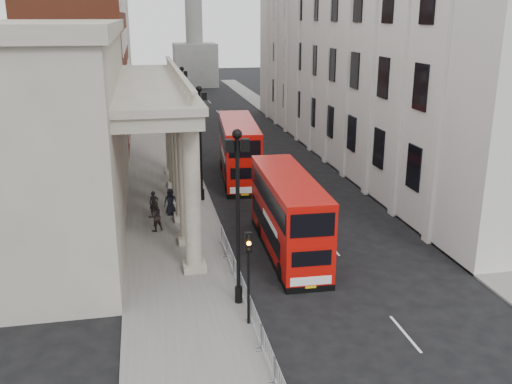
% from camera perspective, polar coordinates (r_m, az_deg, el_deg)
% --- Properties ---
extents(ground, '(260.00, 260.00, 0.00)m').
position_cam_1_polar(ground, '(24.31, 1.36, -15.43)').
color(ground, black).
rests_on(ground, ground).
extents(sidewalk_west, '(6.00, 140.00, 0.12)m').
position_cam_1_polar(sidewalk_west, '(51.65, -9.26, 2.38)').
color(sidewalk_west, slate).
rests_on(sidewalk_west, ground).
extents(sidewalk_east, '(3.00, 140.00, 0.12)m').
position_cam_1_polar(sidewalk_east, '(54.70, 8.29, 3.26)').
color(sidewalk_east, slate).
rests_on(sidewalk_east, ground).
extents(kerb, '(0.20, 140.00, 0.14)m').
position_cam_1_polar(kerb, '(51.82, -6.00, 2.58)').
color(kerb, slate).
rests_on(kerb, ground).
extents(portico_building, '(9.00, 28.00, 12.00)m').
position_cam_1_polar(portico_building, '(39.06, -19.99, 5.71)').
color(portico_building, gray).
rests_on(portico_building, ground).
extents(brick_building, '(9.00, 32.00, 22.00)m').
position_cam_1_polar(brick_building, '(68.23, -16.92, 14.77)').
color(brick_building, maroon).
rests_on(brick_building, ground).
extents(west_building_far, '(9.00, 30.00, 20.00)m').
position_cam_1_polar(west_building_far, '(100.17, -15.28, 14.90)').
color(west_building_far, gray).
rests_on(west_building_far, ground).
extents(east_building, '(8.00, 55.00, 25.00)m').
position_cam_1_polar(east_building, '(55.87, 10.68, 16.34)').
color(east_building, beige).
rests_on(east_building, ground).
extents(lamp_post_south, '(1.05, 0.44, 8.32)m').
position_cam_1_polar(lamp_post_south, '(25.63, -1.84, -1.45)').
color(lamp_post_south, black).
rests_on(lamp_post_south, sidewalk_west).
extents(lamp_post_mid, '(1.05, 0.44, 8.32)m').
position_cam_1_polar(lamp_post_mid, '(40.97, -5.60, 5.61)').
color(lamp_post_mid, black).
rests_on(lamp_post_mid, sidewalk_west).
extents(lamp_post_north, '(1.05, 0.44, 8.32)m').
position_cam_1_polar(lamp_post_north, '(56.68, -7.31, 8.79)').
color(lamp_post_north, black).
rests_on(lamp_post_north, sidewalk_west).
extents(traffic_light, '(0.28, 0.33, 4.30)m').
position_cam_1_polar(traffic_light, '(24.45, -0.77, -6.94)').
color(traffic_light, black).
rests_on(traffic_light, sidewalk_west).
extents(crowd_barriers, '(0.50, 18.75, 1.10)m').
position_cam_1_polar(crowd_barriers, '(25.78, -0.51, -11.64)').
color(crowd_barriers, gray).
rests_on(crowd_barriers, sidewalk_west).
extents(bus_near, '(2.85, 10.57, 4.53)m').
position_cam_1_polar(bus_near, '(32.47, 3.23, -2.12)').
color(bus_near, red).
rests_on(bus_near, ground).
extents(bus_far, '(3.69, 11.42, 4.85)m').
position_cam_1_polar(bus_far, '(47.28, -1.75, 4.31)').
color(bus_far, '#BA0E08').
rests_on(bus_far, ground).
extents(pedestrian_a, '(0.66, 0.45, 1.74)m').
position_cam_1_polar(pedestrian_a, '(38.95, -10.16, -1.18)').
color(pedestrian_a, black).
rests_on(pedestrian_a, sidewalk_west).
extents(pedestrian_b, '(1.15, 1.06, 1.90)m').
position_cam_1_polar(pedestrian_b, '(36.27, -10.06, -2.43)').
color(pedestrian_b, '#2A2321').
rests_on(pedestrian_b, sidewalk_west).
extents(pedestrian_c, '(0.89, 0.58, 1.83)m').
position_cam_1_polar(pedestrian_c, '(39.07, -8.55, -0.96)').
color(pedestrian_c, black).
rests_on(pedestrian_c, sidewalk_west).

